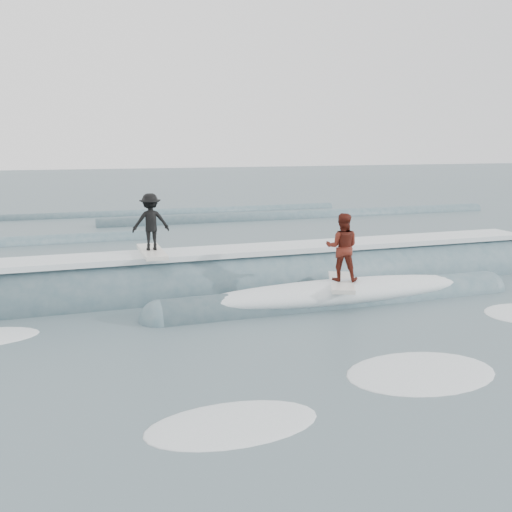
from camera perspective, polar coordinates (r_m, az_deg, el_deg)
name	(u,v)px	position (r m, az deg, el deg)	size (l,w,h in m)	color
ground	(314,343)	(11.65, 5.87, -8.68)	(160.00, 160.00, 0.00)	#415B5F
breaking_wave	(257,289)	(15.60, 0.08, -3.27)	(22.08, 3.85, 2.14)	#3C5966
surfer_black	(151,226)	(14.90, -10.47, 3.00)	(0.96, 2.00, 1.56)	silver
surfer_red	(342,251)	(14.23, 8.60, 0.50)	(1.30, 2.05, 1.78)	silver
whitewater	(305,358)	(10.90, 4.88, -10.12)	(14.57, 6.91, 0.10)	white
far_swells	(151,226)	(28.15, -10.45, 3.01)	(41.99, 8.65, 0.80)	#3C5966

